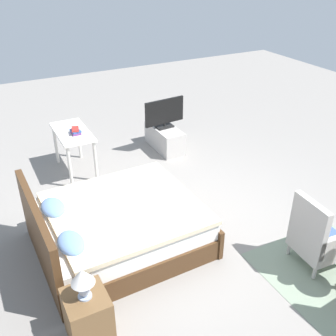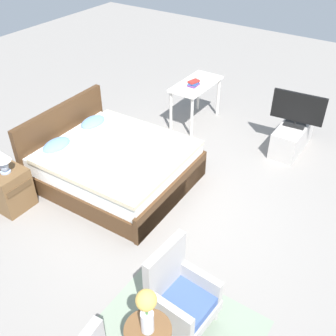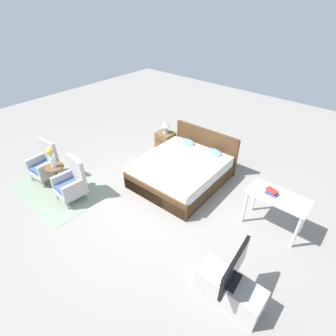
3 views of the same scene
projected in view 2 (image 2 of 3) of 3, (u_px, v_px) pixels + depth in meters
ground_plane at (175, 204)px, 5.34m from camera, size 16.00×16.00×0.00m
bed at (113, 164)px, 5.60m from camera, size 1.77×2.06×0.96m
armchair_by_window_right at (179, 296)px, 3.72m from camera, size 0.58×0.58×0.92m
flower_vase at (147, 308)px, 3.04m from camera, size 0.17×0.17×0.48m
nightstand at (11, 190)px, 5.14m from camera, size 0.44×0.41×0.57m
table_lamp at (2, 158)px, 4.85m from camera, size 0.22×0.22×0.33m
tv_stand at (292, 137)px, 6.33m from camera, size 0.96×0.40×0.44m
tv_flatscreen at (298, 109)px, 6.04m from camera, size 0.23×0.80×0.55m
vanity_desk at (196, 89)px, 6.81m from camera, size 1.04×0.52×0.76m
book_stack at (194, 83)px, 6.61m from camera, size 0.21×0.15×0.10m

